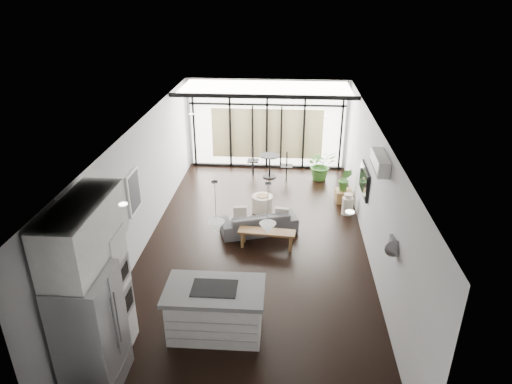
# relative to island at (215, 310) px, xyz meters

# --- Properties ---
(floor) EXTENTS (5.00, 10.00, 0.00)m
(floor) POSITION_rel_island_xyz_m (0.46, 2.75, -0.45)
(floor) COLOR black
(floor) RESTS_ON ground
(ceiling) EXTENTS (5.00, 10.00, 0.00)m
(ceiling) POSITION_rel_island_xyz_m (0.46, 2.75, 2.35)
(ceiling) COLOR white
(ceiling) RESTS_ON ground
(wall_left) EXTENTS (0.02, 10.00, 2.80)m
(wall_left) POSITION_rel_island_xyz_m (-2.04, 2.75, 0.95)
(wall_left) COLOR silver
(wall_left) RESTS_ON ground
(wall_right) EXTENTS (0.02, 10.00, 2.80)m
(wall_right) POSITION_rel_island_xyz_m (2.96, 2.75, 0.95)
(wall_right) COLOR silver
(wall_right) RESTS_ON ground
(wall_back) EXTENTS (5.00, 0.02, 2.80)m
(wall_back) POSITION_rel_island_xyz_m (0.46, 7.75, 0.95)
(wall_back) COLOR silver
(wall_back) RESTS_ON ground
(wall_front) EXTENTS (5.00, 0.02, 2.80)m
(wall_front) POSITION_rel_island_xyz_m (0.46, -2.25, 0.95)
(wall_front) COLOR silver
(wall_front) RESTS_ON ground
(glazing) EXTENTS (5.00, 0.20, 2.80)m
(glazing) POSITION_rel_island_xyz_m (0.46, 7.63, 0.95)
(glazing) COLOR black
(glazing) RESTS_ON ground
(skylight) EXTENTS (4.70, 1.90, 0.06)m
(skylight) POSITION_rel_island_xyz_m (0.46, 6.75, 2.32)
(skylight) COLOR white
(skylight) RESTS_ON ceiling
(neighbour_building) EXTENTS (3.50, 0.02, 1.60)m
(neighbour_building) POSITION_rel_island_xyz_m (0.46, 7.70, 0.65)
(neighbour_building) COLOR beige
(neighbour_building) RESTS_ON ground
(island) EXTENTS (1.66, 1.00, 0.90)m
(island) POSITION_rel_island_xyz_m (0.00, 0.00, 0.00)
(island) COLOR white
(island) RESTS_ON floor
(cooktop) EXTENTS (0.75, 0.51, 0.01)m
(cooktop) POSITION_rel_island_xyz_m (0.00, 0.00, 0.46)
(cooktop) COLOR black
(cooktop) RESTS_ON island
(fridge) EXTENTS (0.74, 0.93, 1.91)m
(fridge) POSITION_rel_island_xyz_m (-1.58, -1.20, 0.50)
(fridge) COLOR #A2A2A8
(fridge) RESTS_ON floor
(appliance_column) EXTENTS (0.55, 0.58, 2.15)m
(appliance_column) POSITION_rel_island_xyz_m (-1.61, -0.40, 0.62)
(appliance_column) COLOR white
(appliance_column) RESTS_ON floor
(upper_cabinets) EXTENTS (0.62, 1.75, 0.86)m
(upper_cabinets) POSITION_rel_island_xyz_m (-1.66, -0.75, 1.90)
(upper_cabinets) COLOR white
(upper_cabinets) RESTS_ON wall_left
(pendant_left) EXTENTS (0.26, 0.26, 0.18)m
(pendant_left) POSITION_rel_island_xyz_m (0.06, 0.10, 1.57)
(pendant_left) COLOR white
(pendant_left) RESTS_ON ceiling
(pendant_right) EXTENTS (0.26, 0.26, 0.18)m
(pendant_right) POSITION_rel_island_xyz_m (0.86, 0.10, 1.57)
(pendant_right) COLOR white
(pendant_right) RESTS_ON ceiling
(sofa) EXTENTS (1.88, 1.06, 0.70)m
(sofa) POSITION_rel_island_xyz_m (0.49, 3.49, -0.10)
(sofa) COLOR #474749
(sofa) RESTS_ON floor
(console_bench) EXTENTS (1.30, 0.43, 0.41)m
(console_bench) POSITION_rel_island_xyz_m (0.72, 2.81, -0.25)
(console_bench) COLOR brown
(console_bench) RESTS_ON floor
(pouf) EXTENTS (0.61, 0.61, 0.44)m
(pouf) POSITION_rel_island_xyz_m (0.52, 4.54, -0.23)
(pouf) COLOR beige
(pouf) RESTS_ON floor
(crate) EXTENTS (0.45, 0.45, 0.32)m
(crate) POSITION_rel_island_xyz_m (2.69, 5.30, -0.29)
(crate) COLOR brown
(crate) RESTS_ON floor
(plant_tall) EXTENTS (1.09, 1.15, 0.73)m
(plant_tall) POSITION_rel_island_xyz_m (2.14, 6.77, -0.09)
(plant_tall) COLOR #356C26
(plant_tall) RESTS_ON floor
(plant_crate) EXTENTS (0.51, 0.72, 0.29)m
(plant_crate) POSITION_rel_island_xyz_m (2.69, 5.30, 0.02)
(plant_crate) COLOR #356C26
(plant_crate) RESTS_ON crate
(milk_can) EXTENTS (0.31, 0.31, 0.57)m
(milk_can) POSITION_rel_island_xyz_m (2.71, 4.56, -0.17)
(milk_can) COLOR beige
(milk_can) RESTS_ON floor
(bistro_set) EXTENTS (1.50, 1.00, 0.67)m
(bistro_set) POSITION_rel_island_xyz_m (0.60, 6.84, -0.12)
(bistro_set) COLOR black
(bistro_set) RESTS_ON floor
(tv) EXTENTS (0.05, 1.10, 0.65)m
(tv) POSITION_rel_island_xyz_m (2.92, 3.75, 0.85)
(tv) COLOR black
(tv) RESTS_ON wall_right
(ac_unit) EXTENTS (0.22, 0.90, 0.30)m
(ac_unit) POSITION_rel_island_xyz_m (2.84, 1.95, 2.00)
(ac_unit) COLOR silver
(ac_unit) RESTS_ON wall_right
(framed_art) EXTENTS (0.04, 0.70, 0.90)m
(framed_art) POSITION_rel_island_xyz_m (-2.01, 2.25, 1.10)
(framed_art) COLOR black
(framed_art) RESTS_ON wall_left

